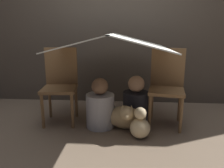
# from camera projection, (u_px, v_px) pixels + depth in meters

# --- Properties ---
(ground_plane) EXTENTS (8.80, 8.80, 0.00)m
(ground_plane) POSITION_uv_depth(u_px,v_px,m) (111.00, 129.00, 2.49)
(ground_plane) COLOR #7A6651
(wall_back) EXTENTS (7.00, 0.05, 2.50)m
(wall_back) POSITION_uv_depth(u_px,v_px,m) (116.00, 20.00, 3.20)
(wall_back) COLOR #4C4238
(wall_back) RESTS_ON ground_plane
(chair_left) EXTENTS (0.43, 0.43, 0.89)m
(chair_left) POSITION_uv_depth(u_px,v_px,m) (60.00, 82.00, 2.64)
(chair_left) COLOR brown
(chair_left) RESTS_ON ground_plane
(chair_right) EXTENTS (0.45, 0.45, 0.89)m
(chair_right) POSITION_uv_depth(u_px,v_px,m) (167.00, 84.00, 2.55)
(chair_right) COLOR brown
(chair_right) RESTS_ON ground_plane
(sheet_canopy) EXTENTS (1.25, 1.16, 0.17)m
(sheet_canopy) POSITION_uv_depth(u_px,v_px,m) (112.00, 41.00, 2.41)
(sheet_canopy) COLOR silver
(person_front) EXTENTS (0.32, 0.32, 0.58)m
(person_front) POSITION_uv_depth(u_px,v_px,m) (100.00, 107.00, 2.51)
(person_front) COLOR #B2B2B7
(person_front) RESTS_ON ground_plane
(person_second) EXTENTS (0.30, 0.30, 0.59)m
(person_second) POSITION_uv_depth(u_px,v_px,m) (136.00, 105.00, 2.55)
(person_second) COLOR black
(person_second) RESTS_ON ground_plane
(dog) EXTENTS (0.44, 0.38, 0.34)m
(dog) POSITION_uv_depth(u_px,v_px,m) (127.00, 117.00, 2.45)
(dog) COLOR tan
(dog) RESTS_ON ground_plane
(floor_cushion) EXTENTS (0.35, 0.28, 0.10)m
(floor_cushion) POSITION_uv_depth(u_px,v_px,m) (105.00, 115.00, 2.78)
(floor_cushion) COLOR #7FB27F
(floor_cushion) RESTS_ON ground_plane
(plush_toy) EXTENTS (0.21, 0.21, 0.33)m
(plush_toy) POSITION_uv_depth(u_px,v_px,m) (140.00, 126.00, 2.26)
(plush_toy) COLOR beige
(plush_toy) RESTS_ON ground_plane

